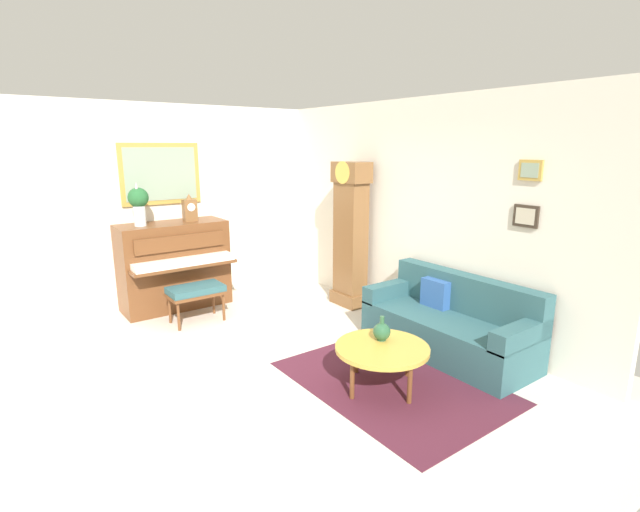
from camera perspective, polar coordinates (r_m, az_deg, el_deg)
ground_plane at (r=5.11m, az=-8.69°, el=-13.48°), size 6.40×6.00×0.10m
wall_left at (r=7.03m, az=-19.06°, el=5.83°), size 0.13×4.90×2.80m
wall_back at (r=6.09m, az=11.30°, el=5.16°), size 5.30×0.13×2.80m
area_rug at (r=4.75m, az=8.76°, el=-14.88°), size 2.10×1.50×0.01m
piano at (r=6.84m, az=-17.23°, el=-1.06°), size 0.87×1.44×1.20m
piano_bench at (r=6.24m, az=-14.84°, el=-4.21°), size 0.42×0.70×0.48m
grandfather_clock at (r=6.59m, az=3.72°, el=2.14°), size 0.52×0.34×2.03m
couch at (r=5.42m, az=15.49°, el=-8.01°), size 1.90×0.80×0.84m
coffee_table at (r=4.49m, az=7.55°, el=-11.16°), size 0.88×0.88×0.41m
mantel_clock at (r=6.79m, az=-15.54°, el=5.54°), size 0.13×0.18×0.38m
flower_vase at (r=6.57m, az=-21.17°, el=6.14°), size 0.26×0.26×0.58m
green_jug at (r=4.58m, az=7.50°, el=-9.06°), size 0.17×0.17×0.24m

